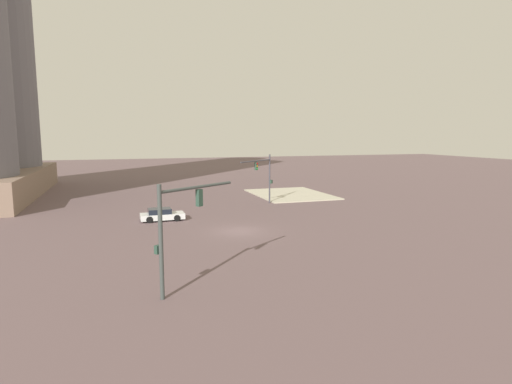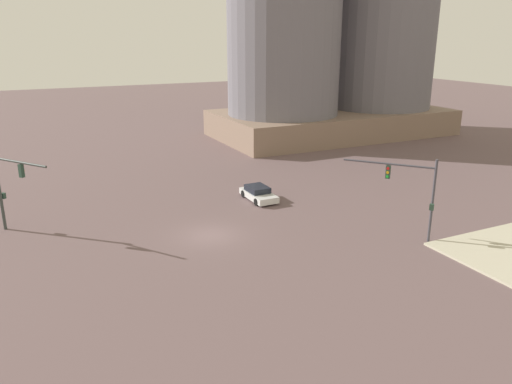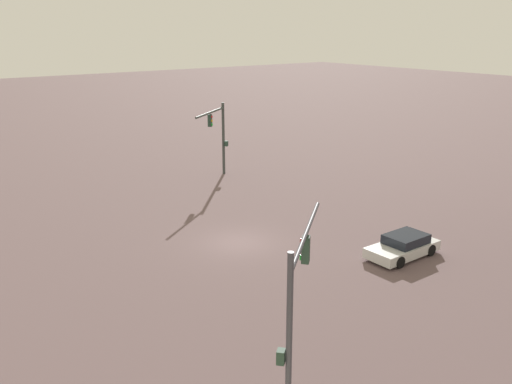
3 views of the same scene
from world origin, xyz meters
name	(u,v)px [view 2 (image 2 of 3)]	position (x,y,z in m)	size (l,w,h in m)	color
ground_plane	(210,236)	(0.00, 0.00, 0.00)	(235.33, 235.33, 0.00)	#614D4F
traffic_signal_near_corner	(8,181)	(-12.87, 7.07, 3.96)	(3.39, 4.86, 5.99)	#3A403E
traffic_signal_opposite_side	(412,186)	(12.71, -6.69, 3.99)	(4.31, 5.30, 6.02)	#3F3E47
sedan_car_approaching	(258,193)	(6.92, 6.02, 0.57)	(2.03, 4.27, 1.21)	silver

